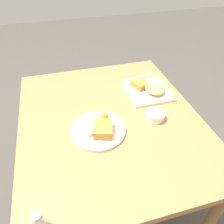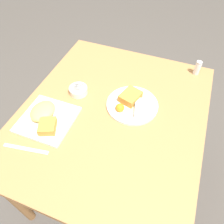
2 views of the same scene
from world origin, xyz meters
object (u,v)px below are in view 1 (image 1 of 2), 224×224
at_px(plate_oval_far, 99,129).
at_px(salt_shaker, 39,222).
at_px(sauce_ramekin, 155,115).
at_px(butter_knife, 138,77).
at_px(plate_square_near, 149,89).

relative_size(plate_oval_far, salt_shaker, 3.17).
distance_m(sauce_ramekin, butter_knife, 0.40).
bearing_deg(sauce_ramekin, butter_knife, -8.50).
relative_size(plate_square_near, plate_oval_far, 0.94).
height_order(plate_oval_far, salt_shaker, salt_shaker).
distance_m(sauce_ramekin, salt_shaker, 0.68).
xyz_separation_m(plate_square_near, plate_oval_far, (-0.24, 0.35, -0.01)).
bearing_deg(butter_knife, sauce_ramekin, 72.24).
relative_size(sauce_ramekin, salt_shaker, 1.15).
distance_m(plate_oval_far, salt_shaker, 0.46).
bearing_deg(sauce_ramekin, salt_shaker, 124.48).
distance_m(plate_square_near, plate_oval_far, 0.43).
bearing_deg(plate_oval_far, butter_knife, -40.70).
distance_m(plate_oval_far, sauce_ramekin, 0.29).
bearing_deg(plate_square_near, salt_shaker, 134.18).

